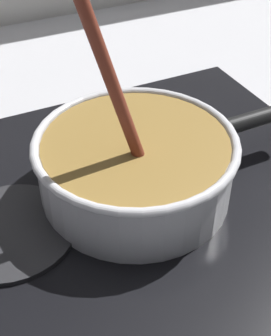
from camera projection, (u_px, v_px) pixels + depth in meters
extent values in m
cube|color=black|center=(136.00, 195.00, 0.60)|extent=(0.56, 0.48, 0.01)
torus|color=#592D0C|center=(136.00, 189.00, 0.60)|extent=(0.21, 0.21, 0.01)
cylinder|color=#262628|center=(10.00, 230.00, 0.54)|extent=(0.15, 0.15, 0.01)
cylinder|color=silver|center=(136.00, 168.00, 0.58)|extent=(0.23, 0.23, 0.08)
cylinder|color=olive|center=(136.00, 165.00, 0.57)|extent=(0.22, 0.22, 0.07)
torus|color=silver|center=(136.00, 142.00, 0.55)|extent=(0.24, 0.24, 0.01)
cylinder|color=black|center=(257.00, 119.00, 0.62)|extent=(0.12, 0.02, 0.02)
cylinder|color=beige|center=(115.00, 141.00, 0.57)|extent=(0.04, 0.04, 0.01)
cylinder|color=#EDD88C|center=(73.00, 140.00, 0.57)|extent=(0.03, 0.03, 0.01)
cylinder|color=#EDD88C|center=(176.00, 154.00, 0.55)|extent=(0.04, 0.04, 0.01)
cylinder|color=#E5CC7A|center=(97.00, 127.00, 0.59)|extent=(0.03, 0.03, 0.01)
cylinder|color=#E5CC7A|center=(151.00, 122.00, 0.60)|extent=(0.03, 0.03, 0.01)
cylinder|color=#E5CC7A|center=(157.00, 141.00, 0.57)|extent=(0.03, 0.03, 0.01)
cylinder|color=#E5CC7A|center=(157.00, 181.00, 0.51)|extent=(0.03, 0.03, 0.01)
cylinder|color=#EDD88C|center=(113.00, 165.00, 0.54)|extent=(0.03, 0.03, 0.01)
cylinder|color=maroon|center=(108.00, 72.00, 0.47)|extent=(0.08, 0.05, 0.24)
cube|color=brown|center=(142.00, 165.00, 0.54)|extent=(0.05, 0.04, 0.01)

